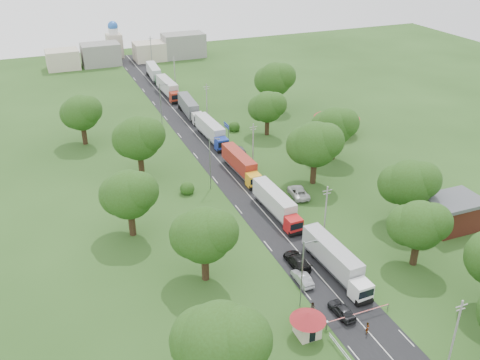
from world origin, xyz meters
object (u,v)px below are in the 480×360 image
boom_barrier (349,317)px  guard_booth (308,321)px  car_lane_front (342,310)px  pedestrian_near (368,328)px  info_sign (226,128)px  car_lane_mid (302,278)px  truck_0 (336,260)px

boom_barrier → guard_booth: guard_booth is taller
car_lane_front → pedestrian_near: bearing=102.3°
info_sign → car_lane_front: 58.92m
boom_barrier → pedestrian_near: 2.73m
car_lane_front → info_sign: bearing=-99.6°
info_sign → car_lane_mid: info_sign is taller
boom_barrier → car_lane_front: (-0.07, 1.50, -0.13)m
info_sign → car_lane_mid: (-8.14, -50.79, -2.28)m
boom_barrier → truck_0: truck_0 is taller
truck_0 → car_lane_front: size_ratio=3.33×
boom_barrier → car_lane_mid: 9.35m
boom_barrier → car_lane_mid: car_lane_mid is taller
truck_0 → car_lane_mid: bearing=-177.8°
car_lane_front → pedestrian_near: (1.11, -4.03, 0.05)m
car_lane_mid → pedestrian_near: 12.02m
boom_barrier → guard_booth: (-5.84, -0.00, 1.27)m
car_lane_front → car_lane_mid: 7.86m
pedestrian_near → car_lane_front: bearing=67.0°
car_lane_mid → pedestrian_near: pedestrian_near is taller
truck_0 → car_lane_front: (-3.74, -7.91, -1.42)m
info_sign → pedestrian_near: bearing=-95.0°
info_sign → pedestrian_near: info_sign is taller
guard_booth → truck_0: 13.39m
guard_booth → boom_barrier: bearing=0.0°
boom_barrier → pedestrian_near: pedestrian_near is taller
boom_barrier → pedestrian_near: (1.04, -2.53, -0.08)m
truck_0 → guard_booth: bearing=-135.3°
car_lane_mid → pedestrian_near: bearing=103.0°
truck_0 → pedestrian_near: (-2.64, -11.94, -1.37)m
boom_barrier → pedestrian_near: size_ratio=5.66×
info_sign → pedestrian_near: (-5.52, -62.53, -2.19)m
boom_barrier → guard_booth: bearing=-180.0°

